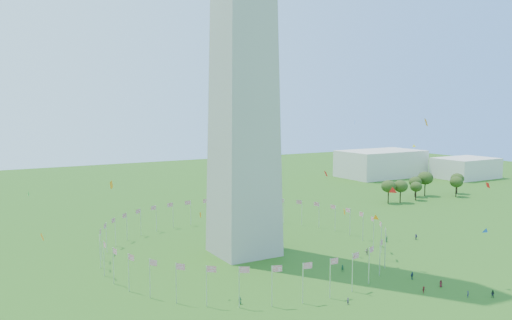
{
  "coord_description": "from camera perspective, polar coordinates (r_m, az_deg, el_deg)",
  "views": [
    {
      "loc": [
        -67.71,
        -74.54,
        42.31
      ],
      "look_at": [
        -4.56,
        35.0,
        28.9
      ],
      "focal_mm": 35.0,
      "sensor_mm": 36.0,
      "label": 1
    }
  ],
  "objects": [
    {
      "name": "gov_building_east_a",
      "position": [
        314.63,
        14.07,
        -0.39
      ],
      "size": [
        50.0,
        30.0,
        16.0
      ],
      "primitive_type": "cube",
      "color": "beige",
      "rests_on": "ground"
    },
    {
      "name": "kites_aloft",
      "position": [
        128.08,
        7.93,
        -3.3
      ],
      "size": [
        104.37,
        70.15,
        31.24
      ],
      "color": "red",
      "rests_on": "ground"
    },
    {
      "name": "gov_building_east_b",
      "position": [
        324.93,
        22.84,
        -0.84
      ],
      "size": [
        35.0,
        25.0,
        12.0
      ],
      "primitive_type": "cube",
      "color": "beige",
      "rests_on": "ground"
    },
    {
      "name": "flag_ring",
      "position": [
        146.71,
        -1.4,
        -8.88
      ],
      "size": [
        80.24,
        80.24,
        9.0
      ],
      "color": "silver",
      "rests_on": "ground"
    },
    {
      "name": "crowd",
      "position": [
        117.36,
        11.29,
        -14.73
      ],
      "size": [
        106.9,
        69.31,
        1.98
      ],
      "color": "black",
      "rests_on": "ground"
    },
    {
      "name": "ground",
      "position": [
        109.23,
        11.83,
        -16.87
      ],
      "size": [
        600.0,
        600.0,
        0.0
      ],
      "primitive_type": "plane",
      "color": "#215012",
      "rests_on": "ground"
    },
    {
      "name": "tree_line_east",
      "position": [
        245.57,
        18.56,
        -3.0
      ],
      "size": [
        53.56,
        15.77,
        11.5
      ],
      "color": "#36511B",
      "rests_on": "ground"
    }
  ]
}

